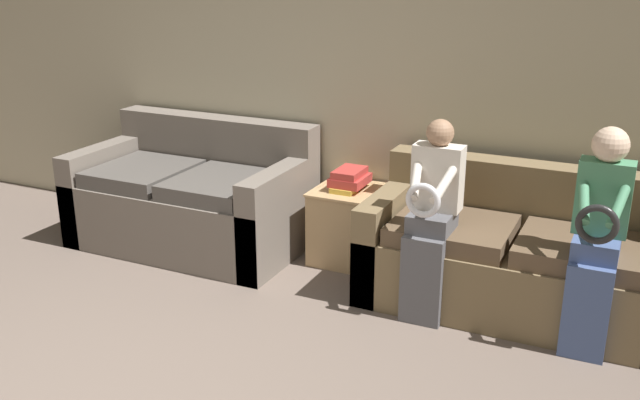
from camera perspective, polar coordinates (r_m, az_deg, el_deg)
wall_back at (r=5.14m, az=1.11°, el=10.20°), size 7.77×0.06×2.55m
couch_main at (r=4.52m, az=15.48°, el=-4.52°), size 1.82×0.85×0.84m
couch_side at (r=5.38m, az=-10.09°, el=-0.01°), size 1.67×0.95×0.90m
child_left_seated at (r=4.17m, az=8.91°, el=-1.03°), size 0.29×0.37×1.18m
child_right_seated at (r=4.03m, az=21.37°, el=-2.28°), size 0.28×0.38×1.23m
side_shelf at (r=5.02m, az=2.34°, el=-1.88°), size 0.47×0.51×0.53m
book_stack at (r=4.92m, az=2.38°, el=1.67°), size 0.22×0.31×0.14m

